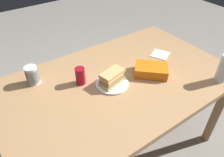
{
  "coord_description": "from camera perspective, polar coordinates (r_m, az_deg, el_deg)",
  "views": [
    {
      "loc": [
        -0.7,
        -0.92,
        1.72
      ],
      "look_at": [
        -0.06,
        -0.01,
        0.83
      ],
      "focal_mm": 34.26,
      "sensor_mm": 36.0,
      "label": 1
    }
  ],
  "objects": [
    {
      "name": "sandwich",
      "position": [
        1.42,
        0.05,
        0.19
      ],
      "size": [
        0.2,
        0.13,
        0.08
      ],
      "color": "#DBB26B",
      "rests_on": "paper_plate"
    },
    {
      "name": "chip_bag",
      "position": [
        1.55,
        10.36,
        2.23
      ],
      "size": [
        0.27,
        0.27,
        0.07
      ],
      "primitive_type": "cube",
      "rotation": [
        0.0,
        0.0,
        2.39
      ],
      "color": "orange",
      "rests_on": "dining_table"
    },
    {
      "name": "paper_plate",
      "position": [
        1.45,
        -0.0,
        -1.36
      ],
      "size": [
        0.23,
        0.23,
        0.01
      ],
      "primitive_type": "cylinder",
      "color": "white",
      "rests_on": "dining_table"
    },
    {
      "name": "soda_can_red",
      "position": [
        1.44,
        -8.44,
        0.68
      ],
      "size": [
        0.07,
        0.07,
        0.12
      ],
      "primitive_type": "cylinder",
      "color": "maroon",
      "rests_on": "dining_table"
    },
    {
      "name": "dining_table",
      "position": [
        1.55,
        1.7,
        -2.99
      ],
      "size": [
        1.63,
        1.0,
        0.78
      ],
      "color": "tan",
      "rests_on": "ground_plane"
    },
    {
      "name": "water_bottle_tall",
      "position": [
        1.61,
        27.58,
        2.37
      ],
      "size": [
        0.07,
        0.07,
        0.22
      ],
      "color": "silver",
      "rests_on": "dining_table"
    },
    {
      "name": "plastic_cup_stack",
      "position": [
        1.52,
        -20.53,
        0.84
      ],
      "size": [
        0.08,
        0.08,
        0.13
      ],
      "color": "silver",
      "rests_on": "dining_table"
    },
    {
      "name": "paper_napkin",
      "position": [
        1.8,
        12.69,
        6.29
      ],
      "size": [
        0.18,
        0.18,
        0.01
      ],
      "primitive_type": "cube",
      "rotation": [
        0.0,
        0.0,
        3.62
      ],
      "color": "white",
      "rests_on": "dining_table"
    },
    {
      "name": "ground_plane",
      "position": [
        2.07,
        1.33,
        -17.35
      ],
      "size": [
        8.0,
        8.0,
        0.0
      ],
      "primitive_type": "plane",
      "color": "gray"
    }
  ]
}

